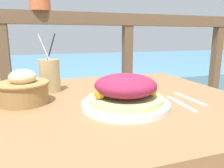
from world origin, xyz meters
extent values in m
cube|color=olive|center=(0.00, 0.00, 0.69)|extent=(1.05, 0.90, 0.04)
cube|color=olive|center=(0.47, 0.39, 0.33)|extent=(0.06, 0.06, 0.67)
cube|color=brown|center=(0.00, 0.89, 1.07)|extent=(2.80, 0.08, 0.09)
cube|color=brown|center=(-0.45, 0.89, 0.51)|extent=(0.07, 0.07, 1.02)
cube|color=brown|center=(0.46, 0.89, 0.51)|extent=(0.07, 0.07, 1.02)
cube|color=brown|center=(1.36, 0.89, 0.51)|extent=(0.07, 0.07, 1.02)
cube|color=teal|center=(0.00, 3.39, 0.23)|extent=(12.00, 4.00, 0.46)
cylinder|color=silver|center=(0.03, -0.12, 0.72)|extent=(0.29, 0.29, 0.02)
cylinder|color=#B7D17A|center=(0.03, -0.12, 0.74)|extent=(0.25, 0.25, 0.02)
ellipsoid|color=maroon|center=(0.03, -0.12, 0.78)|extent=(0.20, 0.20, 0.08)
sphere|color=orange|center=(0.12, -0.14, 0.77)|extent=(0.04, 0.04, 0.04)
sphere|color=orange|center=(-0.05, -0.12, 0.77)|extent=(0.04, 0.04, 0.04)
cylinder|color=tan|center=(-0.19, 0.19, 0.78)|extent=(0.09, 0.09, 0.14)
cylinder|color=white|center=(-0.19, 0.17, 0.85)|extent=(0.08, 0.01, 0.21)
cylinder|color=black|center=(-0.19, 0.20, 0.85)|extent=(0.08, 0.02, 0.21)
cylinder|color=olive|center=(-0.29, 0.04, 0.75)|extent=(0.17, 0.17, 0.08)
torus|color=olive|center=(-0.29, 0.04, 0.78)|extent=(0.18, 0.18, 0.01)
ellipsoid|color=beige|center=(-0.29, 0.04, 0.80)|extent=(0.09, 0.09, 0.05)
cylinder|color=#B75B38|center=(-0.20, 0.89, 1.17)|extent=(0.14, 0.14, 0.11)
cube|color=silver|center=(0.23, -0.15, 0.71)|extent=(0.03, 0.18, 0.00)
cube|color=silver|center=(0.29, -0.11, 0.71)|extent=(0.02, 0.18, 0.00)
camera|label=1|loc=(-0.23, -0.76, 0.94)|focal=35.00mm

